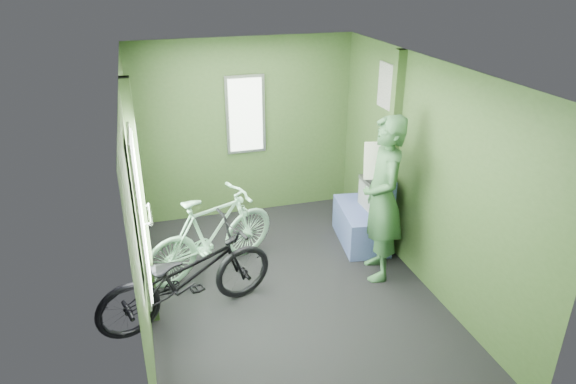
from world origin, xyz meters
name	(u,v)px	position (x,y,z in m)	size (l,w,h in m)	color
room	(286,162)	(-0.04, 0.04, 1.44)	(4.00, 4.02, 2.31)	black
bicycle_black	(191,315)	(-1.03, -0.08, 0.00)	(0.60, 1.73, 0.91)	black
bicycle_mint	(214,271)	(-0.69, 0.62, 0.00)	(0.45, 1.60, 0.96)	#8ECEA5
passenger	(383,199)	(1.01, 0.10, 0.89)	(0.57, 0.73, 1.77)	#315B35
waste_box	(372,209)	(1.26, 0.80, 0.40)	(0.24, 0.33, 0.80)	gray
bench_seat	(363,221)	(1.15, 0.78, 0.28)	(0.61, 0.95, 0.94)	navy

